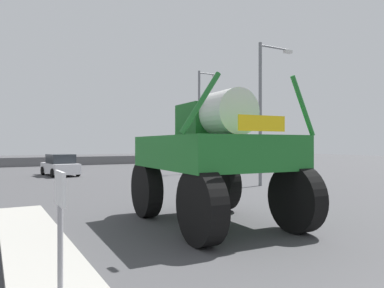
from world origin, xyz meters
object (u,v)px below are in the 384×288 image
(sedan_ahead, at_px, (60,165))
(traffic_signal_near_right, at_px, (235,141))
(streetlight_near_right, at_px, (263,105))
(lane_arrow_sign, at_px, (60,214))
(streetlight_far_right, at_px, (201,116))
(oversize_sprayer, at_px, (214,156))

(sedan_ahead, bearing_deg, traffic_signal_near_right, -164.52)
(sedan_ahead, distance_m, streetlight_near_right, 15.01)
(lane_arrow_sign, height_order, streetlight_far_right, streetlight_far_right)
(streetlight_far_right, bearing_deg, lane_arrow_sign, -125.18)
(oversize_sprayer, relative_size, streetlight_far_right, 0.69)
(oversize_sprayer, xyz_separation_m, streetlight_near_right, (7.39, 6.59, 2.44))
(streetlight_near_right, height_order, streetlight_far_right, streetlight_far_right)
(streetlight_near_right, bearing_deg, streetlight_far_right, 81.61)
(oversize_sprayer, height_order, streetlight_near_right, streetlight_near_right)
(traffic_signal_near_right, relative_size, streetlight_far_right, 0.41)
(lane_arrow_sign, xyz_separation_m, sedan_ahead, (3.62, 22.09, -0.63))
(oversize_sprayer, distance_m, traffic_signal_near_right, 6.52)
(sedan_ahead, height_order, traffic_signal_near_right, traffic_signal_near_right)
(lane_arrow_sign, relative_size, streetlight_far_right, 0.22)
(streetlight_near_right, bearing_deg, oversize_sprayer, -138.29)
(traffic_signal_near_right, height_order, streetlight_near_right, streetlight_near_right)
(traffic_signal_near_right, bearing_deg, sedan_ahead, 111.64)
(traffic_signal_near_right, height_order, streetlight_far_right, streetlight_far_right)
(sedan_ahead, bearing_deg, oversize_sprayer, 177.23)
(oversize_sprayer, bearing_deg, traffic_signal_near_right, -38.37)
(streetlight_far_right, bearing_deg, streetlight_near_right, -98.39)
(oversize_sprayer, bearing_deg, streetlight_far_right, -26.75)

